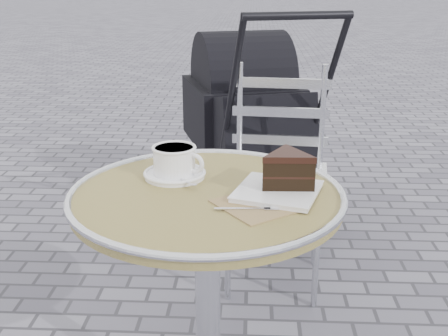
{
  "coord_description": "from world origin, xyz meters",
  "views": [
    {
      "loc": [
        0.11,
        -1.34,
        1.27
      ],
      "look_at": [
        0.04,
        0.05,
        0.78
      ],
      "focal_mm": 45.0,
      "sensor_mm": 36.0,
      "label": 1
    }
  ],
  "objects_px": {
    "bistro_chair": "(279,150)",
    "cafe_table": "(207,249)",
    "baby_stroller": "(248,124)",
    "cappuccino_set": "(175,164)",
    "cake_plate_set": "(285,175)"
  },
  "relations": [
    {
      "from": "cake_plate_set",
      "to": "bistro_chair",
      "type": "distance_m",
      "value": 0.92
    },
    {
      "from": "cafe_table",
      "to": "baby_stroller",
      "type": "distance_m",
      "value": 1.54
    },
    {
      "from": "bistro_chair",
      "to": "baby_stroller",
      "type": "distance_m",
      "value": 0.65
    },
    {
      "from": "cafe_table",
      "to": "cake_plate_set",
      "type": "bearing_deg",
      "value": 2.49
    },
    {
      "from": "cafe_table",
      "to": "bistro_chair",
      "type": "bearing_deg",
      "value": 75.94
    },
    {
      "from": "bistro_chair",
      "to": "cafe_table",
      "type": "bearing_deg",
      "value": -98.34
    },
    {
      "from": "baby_stroller",
      "to": "cake_plate_set",
      "type": "bearing_deg",
      "value": -103.1
    },
    {
      "from": "cake_plate_set",
      "to": "baby_stroller",
      "type": "relative_size",
      "value": 0.27
    },
    {
      "from": "cappuccino_set",
      "to": "cake_plate_set",
      "type": "xyz_separation_m",
      "value": [
        0.3,
        -0.1,
        0.01
      ]
    },
    {
      "from": "cappuccino_set",
      "to": "baby_stroller",
      "type": "distance_m",
      "value": 1.46
    },
    {
      "from": "cafe_table",
      "to": "baby_stroller",
      "type": "bearing_deg",
      "value": 86.6
    },
    {
      "from": "cafe_table",
      "to": "bistro_chair",
      "type": "relative_size",
      "value": 0.81
    },
    {
      "from": "cappuccino_set",
      "to": "bistro_chair",
      "type": "height_order",
      "value": "bistro_chair"
    },
    {
      "from": "cake_plate_set",
      "to": "baby_stroller",
      "type": "xyz_separation_m",
      "value": [
        -0.11,
        1.53,
        -0.27
      ]
    },
    {
      "from": "bistro_chair",
      "to": "baby_stroller",
      "type": "height_order",
      "value": "baby_stroller"
    }
  ]
}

